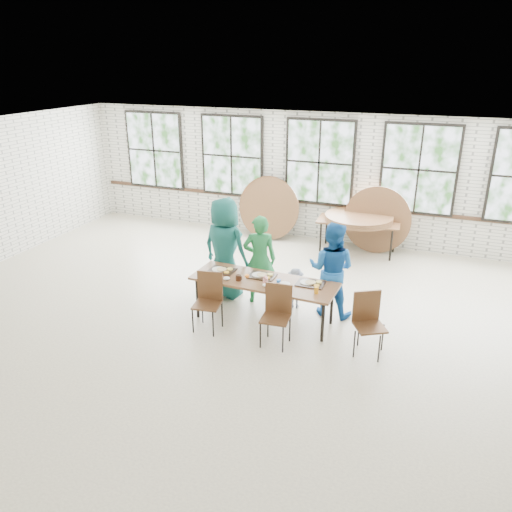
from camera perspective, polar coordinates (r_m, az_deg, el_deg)
The scene contains 13 objects.
room at distance 11.78m, azimuth 7.25°, elevation 10.36°, with size 12.00×12.00×12.00m.
dining_table at distance 8.17m, azimuth 0.91°, elevation -3.11°, with size 2.43×0.89×0.74m.
chair_near_left at distance 8.07m, azimuth -5.43°, elevation -4.58°, with size 0.48×0.46×0.95m.
chair_near_right at distance 7.63m, azimuth 2.43°, elevation -6.11°, with size 0.45×0.44×0.95m.
chair_spare at distance 7.59m, azimuth 12.68°, elevation -6.87°, with size 0.57×0.56×0.95m.
adult_teal at distance 8.98m, azimuth -3.57°, elevation 0.89°, with size 0.91×0.59×1.86m, color #155353.
adult_green at distance 8.79m, azimuth 0.41°, elevation -0.41°, with size 0.59×0.39×1.62m, color #1C6C35.
toddler at distance 8.77m, azimuth 4.52°, elevation -3.68°, with size 0.48×0.27×0.74m, color #111B36.
adult_blue at distance 8.45m, azimuth 8.61°, elevation -1.52°, with size 0.80×0.62×1.65m, color #1755A1.
storage_table at distance 11.38m, azimuth 11.62°, elevation 3.71°, with size 1.84×0.85×0.74m.
tabletop_clutter at distance 8.10m, azimuth 1.30°, elevation -2.74°, with size 1.99×0.58×0.11m.
round_tops_stacked at distance 11.34m, azimuth 11.67°, elevation 4.28°, with size 1.50×1.50×0.13m.
round_tops_leaning at distance 11.85m, azimuth 5.36°, elevation 5.04°, with size 4.12×0.46×1.49m.
Camera 1 is at (2.79, -6.78, 4.13)m, focal length 35.00 mm.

